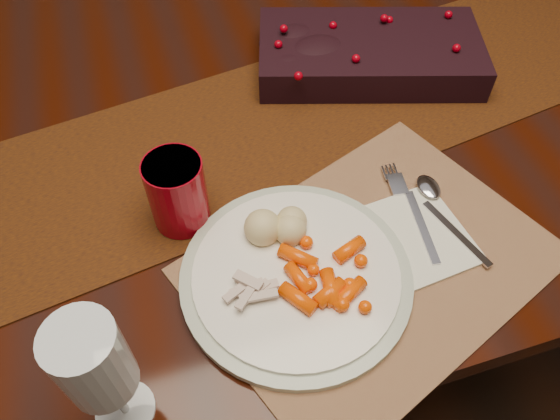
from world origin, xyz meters
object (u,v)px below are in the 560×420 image
object	(u,v)px
red_cup	(177,193)
wine_glass	(104,379)
turkey_shreds	(248,294)
baby_carrots	(324,273)
dinner_plate	(296,275)
mashed_potatoes	(275,221)
centerpiece	(370,49)
dining_table	(260,239)
napkin	(418,235)
placemat_main	(372,263)

from	to	relation	value
red_cup	wine_glass	bearing A→B (deg)	-114.72
turkey_shreds	baby_carrots	bearing A→B (deg)	-0.20
dinner_plate	mashed_potatoes	size ratio (longest dim) A/B	3.40
baby_carrots	turkey_shreds	size ratio (longest dim) A/B	1.55
dinner_plate	baby_carrots	distance (m)	0.04
centerpiece	mashed_potatoes	world-z (taller)	centerpiece
dining_table	red_cup	world-z (taller)	red_cup
dinner_plate	mashed_potatoes	world-z (taller)	mashed_potatoes
dining_table	napkin	xyz separation A→B (m)	(0.15, -0.31, 0.38)
dining_table	wine_glass	xyz separation A→B (m)	(-0.27, -0.43, 0.47)
dining_table	napkin	bearing A→B (deg)	-64.92
centerpiece	placemat_main	distance (m)	0.42
baby_carrots	red_cup	xyz separation A→B (m)	(-0.15, 0.16, 0.03)
dining_table	turkey_shreds	world-z (taller)	turkey_shreds
dining_table	red_cup	size ratio (longest dim) A/B	16.64
mashed_potatoes	red_cup	distance (m)	0.14
centerpiece	mashed_potatoes	bearing A→B (deg)	-130.78
turkey_shreds	placemat_main	bearing A→B (deg)	3.48
baby_carrots	mashed_potatoes	xyz separation A→B (m)	(-0.04, 0.09, 0.01)
wine_glass	baby_carrots	bearing A→B (deg)	17.97
turkey_shreds	dinner_plate	bearing A→B (deg)	13.71
placemat_main	turkey_shreds	world-z (taller)	turkey_shreds
placemat_main	dinner_plate	world-z (taller)	dinner_plate
centerpiece	dinner_plate	bearing A→B (deg)	-124.47
dining_table	centerpiece	bearing A→B (deg)	12.16
placemat_main	dinner_plate	bearing A→B (deg)	155.37
napkin	mashed_potatoes	bearing A→B (deg)	157.81
turkey_shreds	napkin	size ratio (longest dim) A/B	0.46
dining_table	napkin	world-z (taller)	napkin
placemat_main	wine_glass	bearing A→B (deg)	174.47
baby_carrots	red_cup	bearing A→B (deg)	133.51
placemat_main	baby_carrots	bearing A→B (deg)	166.81
centerpiece	turkey_shreds	size ratio (longest dim) A/B	5.65
dining_table	turkey_shreds	bearing A→B (deg)	-106.31
mashed_potatoes	napkin	xyz separation A→B (m)	(0.19, -0.06, -0.04)
dining_table	placemat_main	world-z (taller)	placemat_main
dining_table	mashed_potatoes	bearing A→B (deg)	-98.82
baby_carrots	mashed_potatoes	distance (m)	0.10
mashed_potatoes	turkey_shreds	xyz separation A→B (m)	(-0.06, -0.09, -0.02)
placemat_main	wine_glass	size ratio (longest dim) A/B	2.36
napkin	red_cup	distance (m)	0.33
turkey_shreds	mashed_potatoes	bearing A→B (deg)	54.74
dining_table	placemat_main	bearing A→B (deg)	-77.97
wine_glass	dinner_plate	bearing A→B (deg)	23.67
dinner_plate	red_cup	distance (m)	0.19
baby_carrots	wine_glass	xyz separation A→B (m)	(-0.26, -0.09, 0.07)
placemat_main	turkey_shreds	distance (m)	0.17
centerpiece	dinner_plate	size ratio (longest dim) A/B	1.28
centerpiece	dining_table	bearing A→B (deg)	-167.84
placemat_main	dining_table	bearing A→B (deg)	80.61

